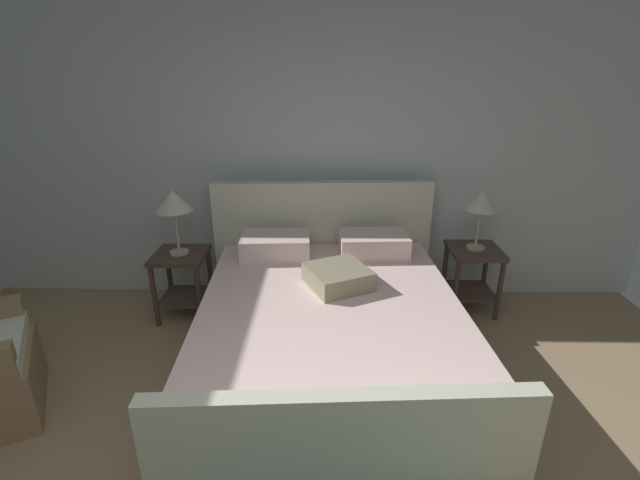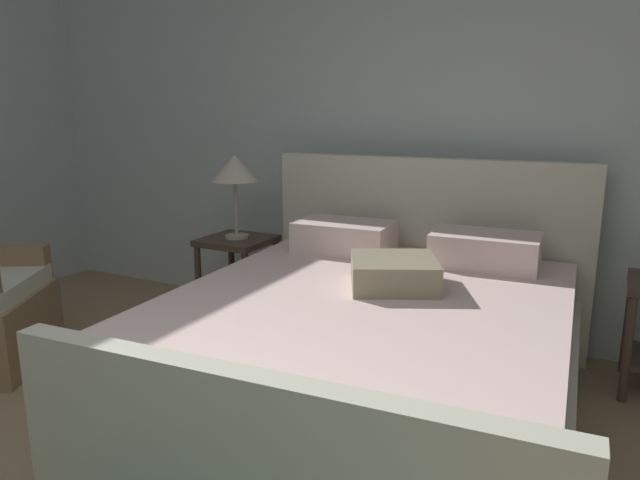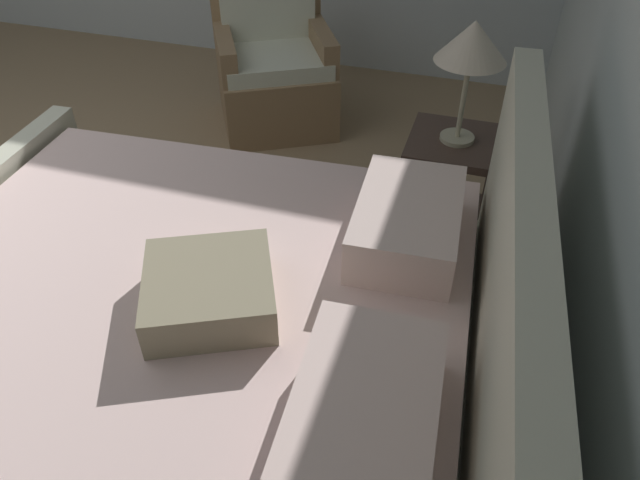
{
  "view_description": "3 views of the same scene",
  "coord_description": "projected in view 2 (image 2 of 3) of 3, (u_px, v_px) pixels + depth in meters",
  "views": [
    {
      "loc": [
        0.18,
        -0.94,
        2.08
      ],
      "look_at": [
        0.13,
        2.13,
        0.88
      ],
      "focal_mm": 24.65,
      "sensor_mm": 36.0,
      "label": 1
    },
    {
      "loc": [
        1.19,
        -0.69,
        1.47
      ],
      "look_at": [
        -0.15,
        1.92,
        0.8
      ],
      "focal_mm": 33.13,
      "sensor_mm": 36.0,
      "label": 2
    },
    {
      "loc": [
        1.46,
        2.63,
        2.02
      ],
      "look_at": [
        -0.17,
        2.12,
        0.61
      ],
      "focal_mm": 33.63,
      "sensor_mm": 36.0,
      "label": 3
    }
  ],
  "objects": [
    {
      "name": "wall_back",
      "position": [
        420.0,
        118.0,
        3.78
      ],
      "size": [
        6.31,
        0.12,
        2.79
      ],
      "primitive_type": "cube",
      "color": "silver",
      "rests_on": "ground"
    },
    {
      "name": "bed",
      "position": [
        373.0,
        345.0,
        2.84
      ],
      "size": [
        2.06,
        2.29,
        1.16
      ],
      "color": "beige",
      "rests_on": "ground"
    },
    {
      "name": "nightstand_left",
      "position": [
        238.0,
        266.0,
        4.02
      ],
      "size": [
        0.44,
        0.44,
        0.6
      ],
      "color": "#49362E",
      "rests_on": "ground"
    },
    {
      "name": "table_lamp_left",
      "position": [
        235.0,
        170.0,
        3.88
      ],
      "size": [
        0.31,
        0.31,
        0.56
      ],
      "color": "#B7B293",
      "rests_on": "nightstand_left"
    }
  ]
}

